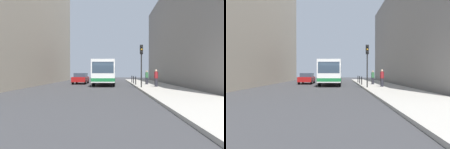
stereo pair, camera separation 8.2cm
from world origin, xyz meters
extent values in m
plane|color=#38383A|center=(0.00, 0.00, 0.00)|extent=(80.00, 80.00, 0.00)
cube|color=#ADA89E|center=(5.40, 0.00, 0.07)|extent=(4.40, 40.00, 0.15)
cube|color=#B2A38C|center=(-11.50, 4.00, 8.91)|extent=(7.00, 32.00, 17.82)
cube|color=gray|center=(11.50, 4.00, 6.52)|extent=(7.00, 32.00, 13.04)
cube|color=white|center=(-0.21, 4.45, 1.75)|extent=(2.59, 11.02, 2.50)
cube|color=#197238|center=(-0.21, 4.45, 0.80)|extent=(2.61, 11.04, 0.36)
cube|color=#2D3D4C|center=(-0.25, -1.03, 2.10)|extent=(2.26, 0.08, 1.20)
cube|color=#2D3D4C|center=(-0.20, 4.95, 2.10)|extent=(2.60, 9.42, 1.00)
cylinder|color=black|center=(0.89, 0.54, 0.50)|extent=(0.29, 1.00, 1.00)
cylinder|color=black|center=(-1.37, 0.56, 0.50)|extent=(0.29, 1.00, 1.00)
cylinder|color=black|center=(0.96, 8.34, 0.50)|extent=(0.29, 1.00, 1.00)
cylinder|color=black|center=(-1.30, 8.36, 0.50)|extent=(0.29, 1.00, 1.00)
cube|color=maroon|center=(-3.68, 6.13, 0.64)|extent=(1.82, 4.41, 0.64)
cube|color=#2D3D4C|center=(-3.68, 6.28, 1.22)|extent=(1.61, 2.47, 0.52)
cylinder|color=black|center=(-2.85, 4.64, 0.32)|extent=(0.22, 0.64, 0.64)
cylinder|color=black|center=(-4.49, 4.63, 0.32)|extent=(0.22, 0.64, 0.64)
cylinder|color=black|center=(-2.86, 7.64, 0.32)|extent=(0.22, 0.64, 0.64)
cylinder|color=black|center=(-4.50, 7.63, 0.32)|extent=(0.22, 0.64, 0.64)
cylinder|color=black|center=(3.55, -2.53, 1.75)|extent=(0.12, 0.12, 3.20)
cube|color=black|center=(3.55, -2.53, 3.80)|extent=(0.28, 0.24, 0.90)
sphere|color=black|center=(3.55, -2.66, 4.08)|extent=(0.16, 0.16, 0.16)
sphere|color=orange|center=(3.55, -2.66, 3.80)|extent=(0.16, 0.16, 0.16)
sphere|color=black|center=(3.55, -2.66, 3.52)|extent=(0.16, 0.16, 0.16)
cylinder|color=black|center=(3.45, 1.78, 0.62)|extent=(0.11, 0.11, 0.95)
cylinder|color=black|center=(3.45, 4.36, 0.62)|extent=(0.11, 0.11, 0.95)
cylinder|color=black|center=(3.45, 6.95, 0.62)|extent=(0.11, 0.11, 0.95)
cylinder|color=#26262D|center=(5.16, -1.64, 0.57)|extent=(0.32, 0.32, 0.84)
cylinder|color=maroon|center=(5.16, -1.64, 1.32)|extent=(0.38, 0.38, 0.65)
sphere|color=beige|center=(5.16, -1.64, 1.76)|extent=(0.23, 0.23, 0.23)
cylinder|color=#26262D|center=(4.87, 2.47, 0.55)|extent=(0.32, 0.32, 0.81)
cylinder|color=#336B3F|center=(4.87, 2.47, 1.27)|extent=(0.38, 0.38, 0.62)
sphere|color=tan|center=(4.87, 2.47, 1.69)|extent=(0.22, 0.22, 0.22)
camera|label=1|loc=(0.86, -22.97, 1.63)|focal=33.90mm
camera|label=2|loc=(0.95, -22.97, 1.63)|focal=33.90mm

